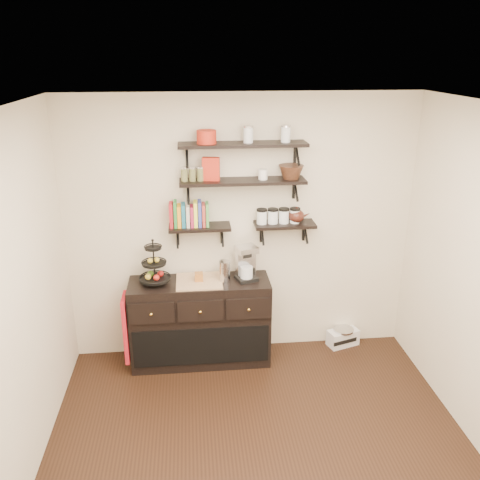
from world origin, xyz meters
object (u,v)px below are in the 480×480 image
(sideboard, at_px, (200,322))
(fruit_stand, at_px, (155,269))
(radio, at_px, (343,337))
(coffee_maker, at_px, (246,263))

(sideboard, bearing_deg, fruit_stand, 179.61)
(sideboard, height_order, radio, sideboard)
(sideboard, distance_m, fruit_stand, 0.74)
(sideboard, distance_m, radio, 1.61)
(coffee_maker, distance_m, radio, 1.46)
(sideboard, height_order, coffee_maker, coffee_maker)
(sideboard, xyz_separation_m, radio, (1.56, 0.13, -0.35))
(fruit_stand, height_order, coffee_maker, fruit_stand)
(sideboard, bearing_deg, radio, 4.89)
(fruit_stand, bearing_deg, radio, 3.76)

